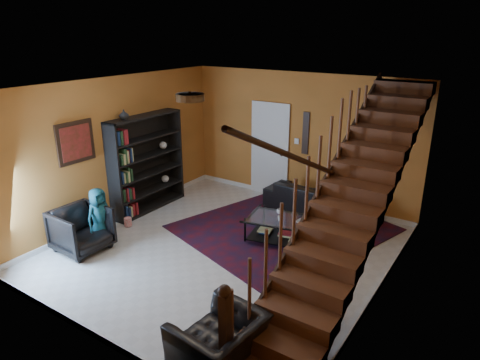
% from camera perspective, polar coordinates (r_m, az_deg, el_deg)
% --- Properties ---
extents(floor, '(5.50, 5.50, 0.00)m').
position_cam_1_polar(floor, '(7.55, -1.91, -9.24)').
color(floor, beige).
rests_on(floor, ground).
extents(room, '(5.50, 5.50, 5.50)m').
position_cam_1_polar(room, '(9.21, -3.89, -3.38)').
color(room, orange).
rests_on(room, ground).
extents(staircase, '(0.95, 5.02, 3.18)m').
position_cam_1_polar(staircase, '(6.07, 14.51, -2.74)').
color(staircase, brown).
rests_on(staircase, floor).
extents(bookshelf, '(0.35, 1.80, 2.00)m').
position_cam_1_polar(bookshelf, '(9.06, -12.26, 1.97)').
color(bookshelf, black).
rests_on(bookshelf, floor).
extents(door, '(0.82, 0.05, 2.05)m').
position_cam_1_polar(door, '(9.65, 4.01, 3.85)').
color(door, silver).
rests_on(door, floor).
extents(framed_picture, '(0.04, 0.74, 0.74)m').
position_cam_1_polar(framed_picture, '(8.05, -21.09, 4.71)').
color(framed_picture, maroon).
rests_on(framed_picture, room).
extents(wall_hanging, '(0.14, 0.03, 0.90)m').
position_cam_1_polar(wall_hanging, '(9.15, 8.75, 6.19)').
color(wall_hanging, black).
rests_on(wall_hanging, room).
extents(ceiling_fixture, '(0.40, 0.40, 0.10)m').
position_cam_1_polar(ceiling_fixture, '(6.05, -6.67, 10.89)').
color(ceiling_fixture, '#3F2814').
rests_on(ceiling_fixture, room).
extents(rug, '(4.00, 4.29, 0.02)m').
position_cam_1_polar(rug, '(8.32, 5.79, -6.37)').
color(rug, '#440C15').
rests_on(rug, floor).
extents(sofa, '(2.16, 0.95, 0.62)m').
position_cam_1_polar(sofa, '(8.96, 10.11, -2.55)').
color(sofa, black).
rests_on(sofa, floor).
extents(armchair_left, '(0.88, 0.85, 0.77)m').
position_cam_1_polar(armchair_left, '(7.84, -20.37, -6.23)').
color(armchair_left, black).
rests_on(armchair_left, floor).
extents(armchair_right, '(0.93, 1.04, 0.62)m').
position_cam_1_polar(armchair_right, '(5.14, -2.86, -20.83)').
color(armchair_right, black).
rests_on(armchair_right, floor).
extents(person_adult_a, '(0.48, 0.34, 1.24)m').
position_cam_1_polar(person_adult_a, '(8.91, 12.73, -3.83)').
color(person_adult_a, black).
rests_on(person_adult_a, sofa).
extents(person_adult_b, '(0.75, 0.62, 1.43)m').
position_cam_1_polar(person_adult_b, '(8.80, 14.17, -3.59)').
color(person_adult_b, black).
rests_on(person_adult_b, sofa).
extents(person_child, '(0.35, 0.52, 1.06)m').
position_cam_1_polar(person_child, '(7.88, -18.23, -4.70)').
color(person_child, '#174A57').
rests_on(person_child, armchair_left).
extents(coffee_table, '(1.38, 0.98, 0.48)m').
position_cam_1_polar(coffee_table, '(7.66, 5.84, -6.54)').
color(coffee_table, black).
rests_on(coffee_table, floor).
extents(cup_a, '(0.15, 0.15, 0.09)m').
position_cam_1_polar(cup_a, '(7.76, 5.32, -4.19)').
color(cup_a, '#999999').
rests_on(cup_a, coffee_table).
extents(cup_b, '(0.12, 0.12, 0.09)m').
position_cam_1_polar(cup_b, '(7.47, 5.39, -5.14)').
color(cup_b, '#999999').
rests_on(cup_b, coffee_table).
extents(bowl, '(0.20, 0.20, 0.05)m').
position_cam_1_polar(bowl, '(7.43, 8.29, -5.59)').
color(bowl, '#999999').
rests_on(bowl, coffee_table).
extents(vase, '(0.18, 0.18, 0.19)m').
position_cam_1_polar(vase, '(8.46, -15.23, 8.41)').
color(vase, '#999999').
rests_on(vase, bookshelf).
extents(popcorn_bucket, '(0.18, 0.18, 0.17)m').
position_cam_1_polar(popcorn_bucket, '(8.58, -14.71, -5.42)').
color(popcorn_bucket, red).
rests_on(popcorn_bucket, rug).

